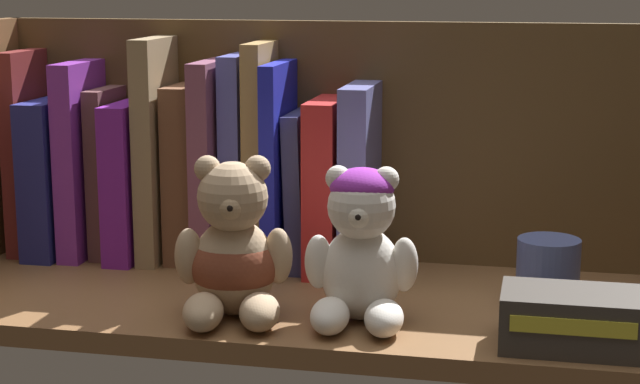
{
  "coord_description": "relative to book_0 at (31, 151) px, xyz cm",
  "views": [
    {
      "loc": [
        20.24,
        -96.05,
        32.88
      ],
      "look_at": [
        -0.52,
        0.0,
        12.4
      ],
      "focal_mm": 59.16,
      "sensor_mm": 36.0,
      "label": 1
    }
  ],
  "objects": [
    {
      "name": "shelf_board",
      "position": [
        36.19,
        -11.25,
        -12.28
      ],
      "size": [
        77.3,
        28.76,
        2.0
      ],
      "primitive_type": "cube",
      "color": "brown",
      "rests_on": "ground"
    },
    {
      "name": "shelf_back_panel",
      "position": [
        36.19,
        3.73,
        0.66
      ],
      "size": [
        79.7,
        1.2,
        27.88
      ],
      "primitive_type": "cube",
      "color": "brown",
      "rests_on": "ground"
    },
    {
      "name": "book_0",
      "position": [
        0.0,
        0.0,
        0.0
      ],
      "size": [
        1.93,
        10.56,
        22.56
      ],
      "primitive_type": "cube",
      "color": "maroon",
      "rests_on": "shelf_board"
    },
    {
      "name": "book_1",
      "position": [
        3.23,
        0.0,
        -2.63
      ],
      "size": [
        3.6,
        13.76,
        17.3
      ],
      "primitive_type": "cube",
      "color": "navy",
      "rests_on": "shelf_board"
    },
    {
      "name": "book_2",
      "position": [
        6.73,
        0.0,
        -0.53
      ],
      "size": [
        2.45,
        12.59,
        21.49
      ],
      "primitive_type": "cube",
      "color": "purple",
      "rests_on": "shelf_board"
    },
    {
      "name": "book_3",
      "position": [
        9.39,
        0.0,
        -1.98
      ],
      "size": [
        1.94,
        9.28,
        18.59
      ],
      "primitive_type": "cube",
      "color": "brown",
      "rests_on": "shelf_board"
    },
    {
      "name": "book_4",
      "position": [
        12.35,
        0.0,
        -2.68
      ],
      "size": [
        3.04,
        13.26,
        17.19
      ],
      "primitive_type": "cube",
      "color": "purple",
      "rests_on": "shelf_board"
    },
    {
      "name": "book_5",
      "position": [
        15.46,
        0.0,
        0.8
      ],
      "size": [
        2.23,
        11.92,
        24.17
      ],
      "primitive_type": "cube",
      "color": "#977F5C",
      "rests_on": "shelf_board"
    },
    {
      "name": "book_6",
      "position": [
        18.64,
        0.0,
        -1.71
      ],
      "size": [
        3.19,
        9.53,
        19.14
      ],
      "primitive_type": "cube",
      "color": "brown",
      "rests_on": "shelf_board"
    },
    {
      "name": "book_7",
      "position": [
        21.8,
        0.0,
        -0.34
      ],
      "size": [
        2.19,
        13.09,
        21.88
      ],
      "primitive_type": "cube",
      "color": "#814763",
      "rests_on": "shelf_board"
    },
    {
      "name": "book_8",
      "position": [
        24.46,
        0.0,
        -0.03
      ],
      "size": [
        2.21,
        9.26,
        22.49
      ],
      "primitive_type": "cube",
      "color": "#5C60BE",
      "rests_on": "shelf_board"
    },
    {
      "name": "book_9",
      "position": [
        27.01,
        0.0,
        0.63
      ],
      "size": [
        1.95,
        10.26,
        23.82
      ],
      "primitive_type": "cube",
      "color": "tan",
      "rests_on": "shelf_board"
    },
    {
      "name": "book_10",
      "position": [
        29.26,
        0.0,
        -0.35
      ],
      "size": [
        1.62,
        14.23,
        21.85
      ],
      "primitive_type": "cube",
      "rotation": [
        0.0,
        -0.0,
        0.0
      ],
      "color": "#1C22B6",
      "rests_on": "shelf_board"
    },
    {
      "name": "book_11",
      "position": [
        31.42,
        0.0,
        -2.96
      ],
      "size": [
        2.33,
        10.92,
        16.69
      ],
      "primitive_type": "cube",
      "rotation": [
        0.0,
        -0.03,
        0.0
      ],
      "color": "navy",
      "rests_on": "shelf_board"
    },
    {
      "name": "book_12",
      "position": [
        34.38,
        0.0,
        -2.2
      ],
      "size": [
        3.2,
        13.98,
        18.15
      ],
      "primitive_type": "cube",
      "color": "red",
      "rests_on": "shelf_board"
    },
    {
      "name": "book_13",
      "position": [
        37.9,
        0.0,
        -1.41
      ],
      "size": [
        2.89,
        14.13,
        19.74
      ],
      "primitive_type": "cube",
      "color": "#6366AD",
      "rests_on": "shelf_board"
    },
    {
      "name": "teddy_bear_larger",
      "position": [
        29.23,
        -18.67,
        -5.44
      ],
      "size": [
        11.22,
        11.9,
        14.86
      ],
      "color": "tan",
      "rests_on": "shelf_board"
    },
    {
      "name": "teddy_bear_smaller",
      "position": [
        40.8,
        -17.71,
        -4.57
      ],
      "size": [
        10.39,
        10.61,
        14.15
      ],
      "color": "white",
      "rests_on": "shelf_board"
    },
    {
      "name": "pillar_candle",
      "position": [
        57.25,
        -9.39,
        -8.04
      ],
      "size": [
        5.93,
        5.93,
        6.47
      ],
      "primitive_type": "cylinder",
      "color": "#4C5B99",
      "rests_on": "shelf_board"
    },
    {
      "name": "small_product_box",
      "position": [
        59.28,
        -20.67,
        -8.86
      ],
      "size": [
        11.78,
        7.47,
        4.83
      ],
      "color": "#38332D",
      "rests_on": "shelf_board"
    }
  ]
}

